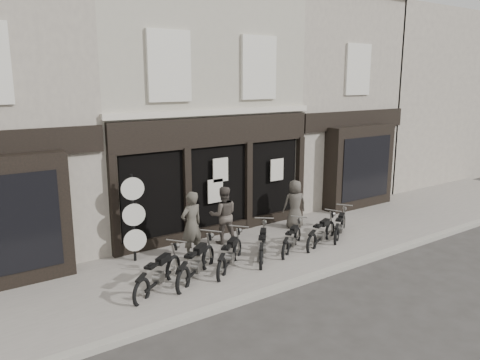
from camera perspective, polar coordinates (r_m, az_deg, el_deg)
ground_plane at (r=13.16m, az=4.43°, el=-10.34°), size 90.00×90.00×0.00m
pavement at (r=13.79m, az=2.03°, el=-8.97°), size 30.00×4.20×0.12m
kerb at (r=12.28m, az=8.24°, el=-11.81°), size 30.00×0.25×0.13m
central_building at (r=17.18m, az=-8.24°, el=8.87°), size 7.30×6.22×8.34m
neighbour_right at (r=20.81m, az=7.80°, el=9.31°), size 5.60×6.73×8.34m
filler_right at (r=27.08m, az=20.56°, el=9.42°), size 11.00×6.00×8.20m
motorcycle_0 at (r=11.59m, az=-9.88°, el=-11.52°), size 1.88×1.43×1.03m
motorcycle_1 at (r=12.04m, az=-5.31°, el=-10.37°), size 1.93×1.54×1.07m
motorcycle_2 at (r=12.60m, az=-1.23°, el=-9.39°), size 1.76×1.52×1.00m
motorcycle_3 at (r=13.34m, az=2.78°, el=-8.16°), size 1.55×1.73×1.00m
motorcycle_4 at (r=13.96m, az=6.33°, el=-7.45°), size 1.68×1.25×0.91m
motorcycle_5 at (r=14.55m, az=9.90°, el=-6.62°), size 1.93×1.04×0.98m
motorcycle_6 at (r=15.37m, az=12.10°, el=-5.74°), size 1.73×1.32×0.95m
man_left at (r=13.11m, az=-5.94°, el=-5.46°), size 0.76×0.56×1.91m
man_centre at (r=14.23m, az=-2.04°, el=-4.29°), size 1.06×0.97×1.76m
man_right at (r=15.82m, az=6.69°, el=-2.92°), size 0.93×0.76×1.63m
advert_sign_post at (r=13.06m, az=-12.82°, el=-4.97°), size 0.62×0.40×2.56m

